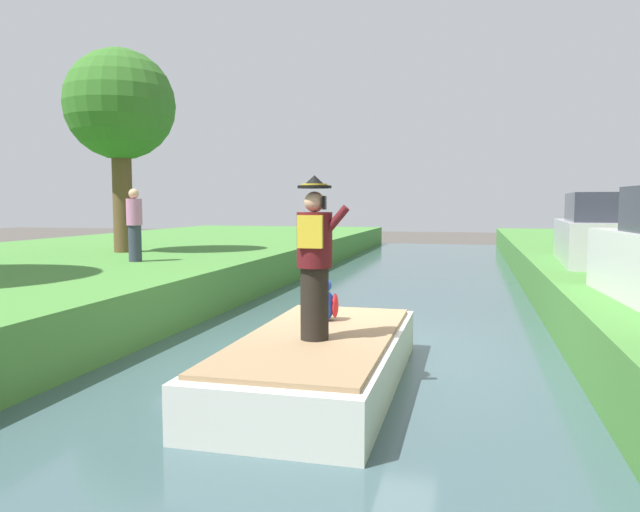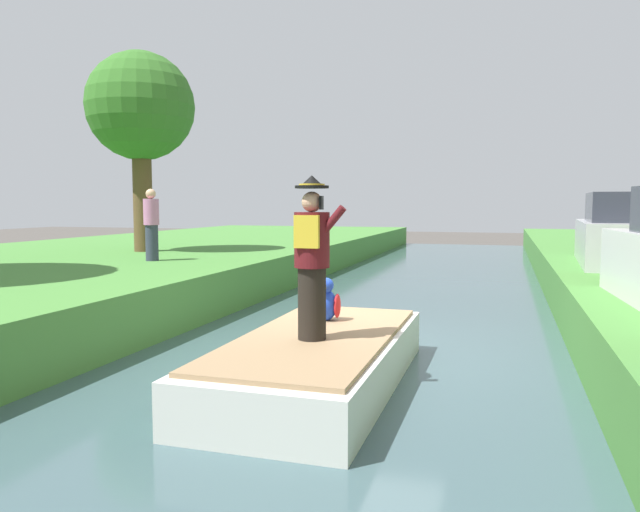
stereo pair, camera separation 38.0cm
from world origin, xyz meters
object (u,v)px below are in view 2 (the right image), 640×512
object	(u,v)px
parrot_plush	(327,302)
person_bystander	(151,224)
person_pirate	(312,258)
tree_broad	(140,109)
boat	(318,360)
parked_car_silver	(624,235)

from	to	relation	value
parrot_plush	person_bystander	bearing A→B (deg)	141.72
person_pirate	parrot_plush	xyz separation A→B (m)	(-0.15, 1.11, -0.68)
tree_broad	person_bystander	xyz separation A→B (m)	(1.70, -2.26, -2.94)
boat	person_pirate	distance (m)	1.26
parked_car_silver	person_pirate	bearing A→B (deg)	-120.84
person_pirate	parked_car_silver	bearing A→B (deg)	51.52
boat	tree_broad	world-z (taller)	tree_broad
person_pirate	tree_broad	distance (m)	10.86
parked_car_silver	person_bystander	size ratio (longest dim) A/B	2.56
boat	parrot_plush	xyz separation A→B (m)	(-0.15, 0.86, 0.55)
boat	person_pirate	xyz separation A→B (m)	(0.00, -0.25, 1.23)
parked_car_silver	person_bystander	world-z (taller)	person_bystander
parrot_plush	parked_car_silver	xyz separation A→B (m)	(4.61, 6.35, 0.65)
boat	tree_broad	size ratio (longest dim) A/B	0.80
parrot_plush	person_bystander	world-z (taller)	person_bystander
person_pirate	boat	bearing A→B (deg)	83.03
person_bystander	person_pirate	bearing A→B (deg)	-44.12
parrot_plush	tree_broad	size ratio (longest dim) A/B	0.11
tree_broad	person_bystander	distance (m)	4.08
parrot_plush	tree_broad	bearing A→B (deg)	137.38
parked_car_silver	tree_broad	bearing A→B (deg)	179.51
person_pirate	parrot_plush	bearing A→B (deg)	90.21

